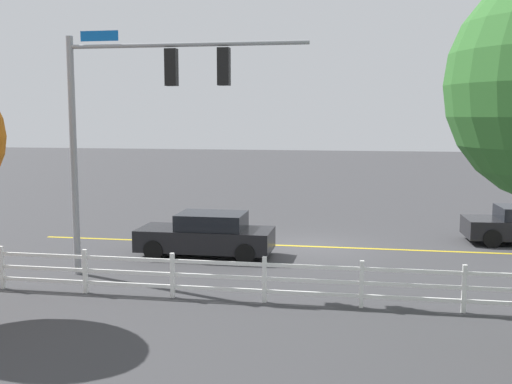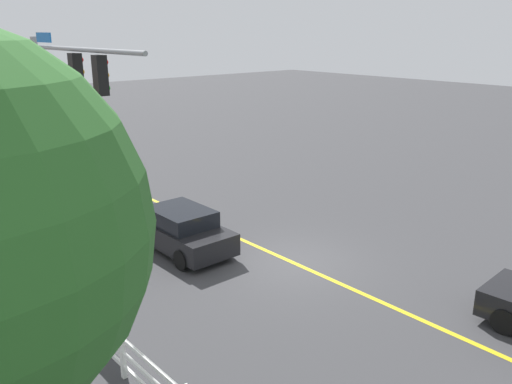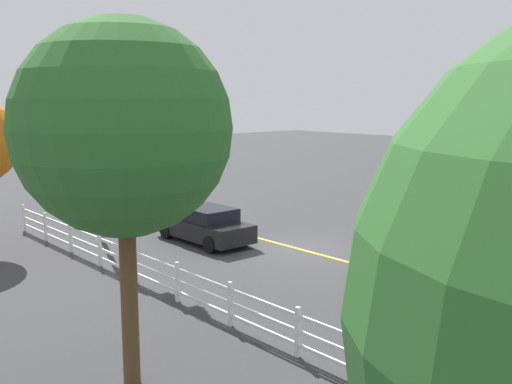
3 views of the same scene
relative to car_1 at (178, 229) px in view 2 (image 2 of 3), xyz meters
name	(u,v)px [view 2 (image 2 of 3)]	position (x,y,z in m)	size (l,w,h in m)	color
ground_plane	(291,262)	(-3.21, -2.06, -0.70)	(120.00, 120.00, 0.00)	#38383A
lane_center_stripe	(399,310)	(-7.21, -2.06, -0.70)	(28.00, 0.16, 0.01)	gold
signal_assembly	(65,107)	(1.28, 2.86, 4.15)	(6.82, 0.38, 6.92)	gray
car_1	(178,229)	(0.00, 0.00, 0.00)	(4.40, 1.88, 1.44)	black
white_rail_fence	(152,380)	(-6.21, 4.67, -0.10)	(26.10, 0.10, 1.15)	white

